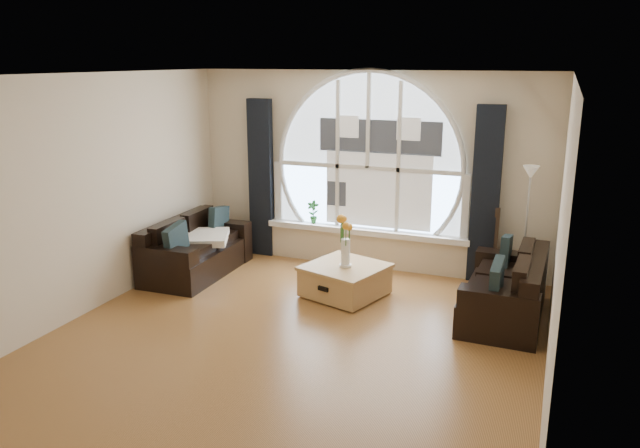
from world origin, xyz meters
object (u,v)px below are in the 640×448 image
(sofa_left, at_px, (196,245))
(potted_plant, at_px, (313,212))
(floor_lamp, at_px, (526,230))
(sofa_right, at_px, (505,284))
(vase_flowers, at_px, (346,236))
(coffee_chest, at_px, (345,279))
(guitar, at_px, (496,247))

(sofa_left, bearing_deg, potted_plant, 41.09)
(sofa_left, distance_m, floor_lamp, 4.29)
(floor_lamp, height_order, potted_plant, floor_lamp)
(potted_plant, bearing_deg, floor_lamp, -4.12)
(sofa_right, xyz_separation_m, vase_flowers, (-1.87, -0.06, 0.38))
(potted_plant, bearing_deg, sofa_left, -137.96)
(sofa_left, xyz_separation_m, potted_plant, (1.25, 1.13, 0.32))
(coffee_chest, bearing_deg, sofa_left, -163.77)
(coffee_chest, bearing_deg, vase_flowers, -51.99)
(floor_lamp, bearing_deg, coffee_chest, -154.36)
(sofa_right, distance_m, coffee_chest, 1.89)
(guitar, distance_m, potted_plant, 2.59)
(coffee_chest, xyz_separation_m, floor_lamp, (2.02, 0.97, 0.58))
(vase_flowers, bearing_deg, floor_lamp, 26.70)
(guitar, bearing_deg, coffee_chest, -149.43)
(guitar, bearing_deg, potted_plant, 175.71)
(sofa_right, distance_m, floor_lamp, 1.03)
(sofa_left, relative_size, floor_lamp, 1.04)
(sofa_left, relative_size, coffee_chest, 1.88)
(vase_flowers, bearing_deg, sofa_left, 177.62)
(floor_lamp, bearing_deg, vase_flowers, -153.30)
(coffee_chest, xyz_separation_m, potted_plant, (-0.90, 1.18, 0.50))
(sofa_right, xyz_separation_m, coffee_chest, (-1.89, -0.03, -0.18))
(vase_flowers, distance_m, potted_plant, 1.53)
(coffee_chest, relative_size, vase_flowers, 1.26)
(sofa_left, distance_m, guitar, 3.95)
(sofa_right, bearing_deg, potted_plant, 159.19)
(sofa_left, xyz_separation_m, vase_flowers, (2.17, -0.09, 0.38))
(sofa_right, distance_m, potted_plant, 3.03)
(vase_flowers, height_order, floor_lamp, floor_lamp)
(floor_lamp, bearing_deg, sofa_right, -98.16)
(sofa_right, bearing_deg, floor_lamp, 83.55)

